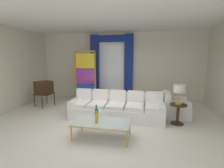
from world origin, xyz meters
name	(u,v)px	position (x,y,z in m)	size (l,w,h in m)	color
ground_plane	(103,125)	(0.00, 0.00, 0.00)	(16.00, 16.00, 0.00)	silver
wall_rear	(120,67)	(0.00, 3.06, 1.50)	(8.00, 0.12, 3.00)	beige
wall_left	(6,69)	(-3.66, 0.60, 1.50)	(0.12, 7.00, 3.00)	beige
ceiling_slab	(109,21)	(0.00, 0.80, 3.02)	(8.00, 7.60, 0.04)	white
curtained_window	(111,61)	(-0.34, 2.89, 1.74)	(2.00, 0.17, 2.70)	white
couch_white_long	(117,108)	(0.29, 0.68, 0.31)	(2.92, 0.94, 0.86)	white
coffee_table	(102,123)	(0.17, -0.74, 0.38)	(1.36, 0.71, 0.41)	silver
bottle_blue_decanter	(97,118)	(0.08, -0.87, 0.53)	(0.07, 0.07, 0.30)	gold
bottle_crystal_tall	(97,113)	(-0.01, -0.57, 0.55)	(0.08, 0.08, 0.36)	#196B3D
vintage_tv	(44,88)	(-2.74, 1.35, 0.73)	(0.68, 0.73, 1.35)	#382314
armchair_white	(174,108)	(2.11, 1.16, 0.29)	(0.82, 0.82, 0.80)	white
stained_glass_divider	(85,77)	(-1.39, 2.35, 1.06)	(0.95, 0.05, 2.20)	gold
peacock_figurine	(93,99)	(-0.93, 1.95, 0.22)	(0.44, 0.60, 0.50)	beige
round_side_table	(178,112)	(2.11, 0.49, 0.36)	(0.48, 0.48, 0.59)	#382314
table_lamp_brass	(179,89)	(2.11, 0.49, 1.03)	(0.32, 0.32, 0.57)	#B29338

